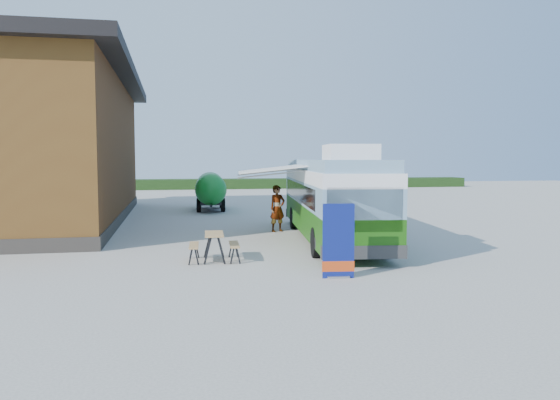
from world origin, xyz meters
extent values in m
plane|color=#BCB7AD|center=(0.00, 0.00, 0.00)|extent=(100.00, 100.00, 0.00)
cube|color=brown|center=(-10.50, 10.00, 3.50)|extent=(8.00, 20.00, 7.00)
cube|color=black|center=(-10.50, 10.00, 7.25)|extent=(9.60, 21.20, 0.50)
cube|color=#332D28|center=(-10.50, 10.00, 0.25)|extent=(8.10, 20.10, 0.50)
cube|color=#264419|center=(8.00, 38.00, 0.50)|extent=(40.00, 3.00, 1.00)
cube|color=#256811|center=(1.92, 1.15, 0.87)|extent=(3.80, 11.75, 1.06)
cube|color=#7196B1|center=(1.92, 1.15, 1.83)|extent=(3.80, 11.75, 0.87)
cube|color=black|center=(0.79, 1.77, 1.83)|extent=(1.22, 9.55, 0.67)
cube|color=black|center=(3.16, 1.48, 1.83)|extent=(1.22, 9.55, 0.67)
cube|color=white|center=(1.92, 1.15, 2.48)|extent=(3.80, 11.75, 0.43)
cube|color=#7196B1|center=(1.92, 1.15, 2.89)|extent=(3.64, 11.54, 0.38)
cube|color=white|center=(1.47, -2.48, 3.32)|extent=(1.74, 1.91, 0.48)
cube|color=black|center=(1.21, -4.55, 1.68)|extent=(2.16, 0.33, 1.25)
cube|color=#2D2D2D|center=(1.22, -4.50, 0.48)|extent=(2.46, 0.50, 0.38)
cube|color=#2D2D2D|center=(2.62, 6.79, 0.48)|extent=(2.46, 0.50, 0.38)
cylinder|color=black|center=(0.37, -2.54, 0.48)|extent=(0.40, 0.99, 0.96)
cylinder|color=black|center=(2.52, -2.80, 0.48)|extent=(0.40, 0.99, 0.96)
cylinder|color=black|center=(1.26, 4.62, 0.48)|extent=(0.40, 0.99, 0.96)
cylinder|color=black|center=(3.41, 4.35, 0.48)|extent=(0.40, 0.99, 0.96)
cube|color=white|center=(-0.33, 1.46, 2.56)|extent=(3.00, 4.32, 0.31)
cube|color=#A5A8AD|center=(0.93, 1.30, 2.74)|extent=(0.68, 4.33, 0.15)
cylinder|color=#A5A8AD|center=(-0.54, -0.25, 2.46)|extent=(2.60, 0.37, 0.32)
cylinder|color=#A5A8AD|center=(-0.12, 3.17, 2.46)|extent=(2.60, 0.37, 0.32)
cube|color=navy|center=(0.14, -5.52, 0.98)|extent=(0.83, 0.13, 1.95)
cube|color=#C73E12|center=(0.14, -5.52, 0.31)|extent=(0.85, 0.14, 0.27)
cube|color=#A5A8AD|center=(0.14, -5.52, 0.03)|extent=(0.60, 0.25, 0.06)
cylinder|color=#A5A8AD|center=(0.14, -5.50, 0.98)|extent=(0.03, 0.03, 1.95)
cube|color=tan|center=(-2.84, -2.49, 0.83)|extent=(0.63, 1.36, 0.04)
cube|color=tan|center=(-3.45, -2.45, 0.50)|extent=(0.36, 1.34, 0.04)
cube|color=tan|center=(-2.23, -2.52, 0.50)|extent=(0.36, 1.34, 0.04)
cube|color=black|center=(-3.07, -3.03, 0.41)|extent=(0.06, 0.06, 0.82)
cube|color=black|center=(-2.67, -3.05, 0.41)|extent=(0.06, 0.06, 0.82)
cube|color=black|center=(-3.01, -1.92, 0.41)|extent=(0.06, 0.06, 0.82)
cube|color=black|center=(-2.61, -1.94, 0.41)|extent=(0.06, 0.06, 0.82)
imported|color=#999999|center=(0.34, 3.74, 0.99)|extent=(0.85, 0.70, 1.99)
imported|color=#999999|center=(1.96, 2.96, 0.96)|extent=(1.13, 1.18, 1.91)
cylinder|color=#177E28|center=(-1.75, 14.24, 1.36)|extent=(2.05, 4.12, 1.81)
sphere|color=#177E28|center=(-1.88, 12.23, 1.36)|extent=(1.81, 1.81, 1.81)
sphere|color=#177E28|center=(-1.63, 16.25, 1.36)|extent=(1.81, 1.81, 1.81)
cube|color=black|center=(-1.75, 14.24, 0.55)|extent=(1.46, 4.29, 0.20)
cube|color=black|center=(-1.91, 11.63, 0.50)|extent=(0.19, 1.21, 0.10)
cylinder|color=black|center=(-2.53, 13.08, 0.40)|extent=(0.30, 0.82, 0.80)
cylinder|color=black|center=(-1.13, 12.99, 0.40)|extent=(0.30, 0.82, 0.80)
cylinder|color=black|center=(-2.38, 15.49, 0.40)|extent=(0.30, 0.82, 0.80)
cylinder|color=black|center=(-0.98, 15.40, 0.40)|extent=(0.30, 0.82, 0.80)
camera|label=1|loc=(-4.10, -18.98, 3.11)|focal=35.00mm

